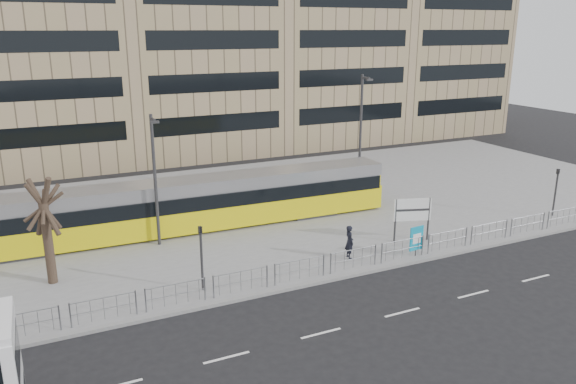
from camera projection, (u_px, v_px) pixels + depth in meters
name	position (u px, v px, depth m)	size (l,w,h in m)	color
ground	(317.00, 284.00, 26.80)	(120.00, 120.00, 0.00)	black
plaza	(231.00, 212.00, 37.17)	(64.00, 24.00, 0.15)	gray
kerb	(317.00, 283.00, 26.82)	(64.00, 0.25, 0.17)	gray
building_row	(163.00, 16.00, 53.48)	(70.40, 18.40, 31.20)	maroon
pedestrian_barrier	(348.00, 255.00, 27.78)	(32.07, 0.07, 1.10)	gray
road_markings	(383.00, 317.00, 23.75)	(62.00, 0.12, 0.01)	white
tram	(180.00, 206.00, 33.04)	(26.40, 3.42, 3.10)	#D6C90B
station_sign	(412.00, 212.00, 31.49)	(2.07, 0.76, 2.47)	#2D2D30
ad_panel	(416.00, 239.00, 29.54)	(0.88, 0.14, 1.64)	#2D2D30
pedestrian	(349.00, 242.00, 29.27)	(0.66, 0.43, 1.80)	black
traffic_light_west	(201.00, 250.00, 25.39)	(0.20, 0.23, 3.10)	#2D2D30
traffic_light_east	(556.00, 186.00, 35.63)	(0.19, 0.22, 3.10)	#2D2D30
lamp_post_west	(155.00, 175.00, 30.20)	(0.45, 1.04, 7.30)	#2D2D30
lamp_post_east	(361.00, 132.00, 38.76)	(0.45, 1.04, 8.64)	#2D2D30
bare_tree	(39.00, 173.00, 25.18)	(4.73, 4.73, 7.52)	#32231C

